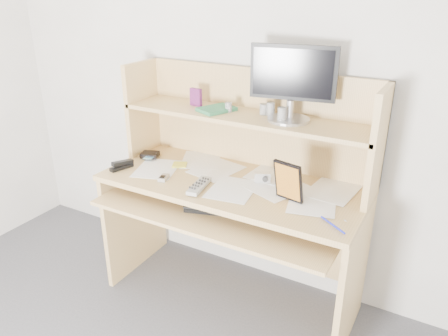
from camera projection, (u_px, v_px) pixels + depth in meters
The scene contains 19 objects.
back_wall at pixel (260, 77), 2.37m from camera, with size 3.60×0.04×2.50m, color silver.
desk at pixel (238, 186), 2.39m from camera, with size 1.40×0.70×1.30m.
paper_clutter at pixel (231, 181), 2.30m from camera, with size 1.32×0.54×0.01m, color white.
keyboard at pixel (226, 207), 2.22m from camera, with size 0.44×0.26×0.03m.
tv_remote at pixel (199, 186), 2.22m from camera, with size 0.06×0.20×0.02m, color #9FA09B.
flip_phone at pixel (164, 177), 2.32m from camera, with size 0.04×0.08×0.02m, color #AAAAAC.
stapler at pixel (121, 165), 2.45m from camera, with size 0.04×0.14×0.04m, color black.
wallet at pixel (150, 155), 2.62m from camera, with size 0.10×0.08×0.03m, color black.
sticky_note_pad at pixel (180, 165), 2.50m from camera, with size 0.08×0.08×0.01m, color #F5FF43.
digital_camera at pixel (263, 177), 2.28m from camera, with size 0.08×0.03×0.05m, color silver.
game_case at pixel (288, 182), 2.05m from camera, with size 0.14×0.02×0.20m, color black.
blue_pen at pixel (333, 225), 1.88m from camera, with size 0.01×0.01×0.16m, color #171FAF.
card_box at pixel (196, 97), 2.43m from camera, with size 0.07×0.02×0.10m, color maroon.
shelf_book at pixel (217, 109), 2.35m from camera, with size 0.14×0.19×0.02m, color #317B47.
chip_stack_a at pixel (229, 107), 2.33m from camera, with size 0.04×0.04×0.05m, color black.
chip_stack_b at pixel (271, 109), 2.26m from camera, with size 0.04×0.04×0.07m, color silver.
chip_stack_c at pixel (264, 109), 2.28m from camera, with size 0.05×0.05×0.06m, color black.
chip_stack_d at pixel (282, 115), 2.15m from camera, with size 0.04×0.04×0.08m, color silver.
monitor at pixel (292, 81), 2.13m from camera, with size 0.43×0.21×0.37m.
Camera 1 is at (0.98, -0.37, 1.72)m, focal length 35.00 mm.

